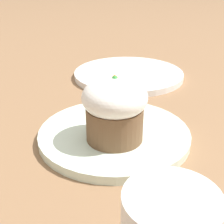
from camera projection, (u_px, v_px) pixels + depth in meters
The scene contains 5 objects.
ground_plane at pixel (114, 138), 0.46m from camera, with size 4.00×4.00×0.00m, color #846042.
dessert_plate at pixel (114, 134), 0.46m from camera, with size 0.22×0.22×0.01m.
carrot_cake at pixel (112, 108), 0.42m from camera, with size 0.09×0.09×0.09m.
spoon at pixel (121, 125), 0.46m from camera, with size 0.11×0.03×0.01m.
side_plate at pixel (129, 74), 0.70m from camera, with size 0.24×0.24×0.01m.
Camera 1 is at (-0.40, 0.01, 0.23)m, focal length 50.00 mm.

